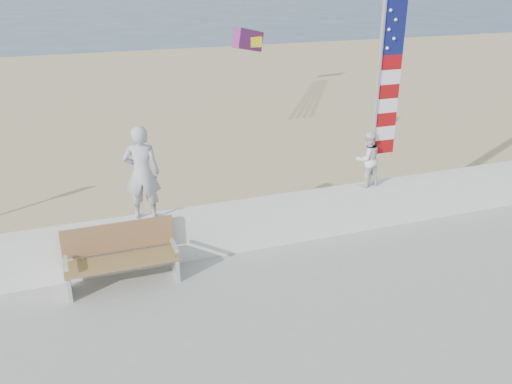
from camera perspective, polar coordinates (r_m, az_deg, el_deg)
The scene contains 8 objects.
ground at distance 8.65m, azimuth 2.89°, elevation -12.86°, with size 220.00×220.00×0.00m, color #314963.
sand at distance 16.48m, azimuth -9.24°, elevation 4.80°, with size 90.00×40.00×0.08m, color tan.
seawall at distance 9.94m, azimuth -1.48°, elevation -3.57°, with size 30.00×0.35×0.90m, color silver.
adult at distance 9.09m, azimuth -11.92°, elevation 1.98°, with size 0.59×0.39×1.61m, color #A5A5AB.
child at distance 10.56m, azimuth 11.62°, elevation 3.41°, with size 0.53×0.41×1.08m, color white.
bench at distance 9.12m, azimuth -14.02°, elevation -6.43°, with size 1.80×0.57×1.00m.
flag at distance 10.32m, azimuth 13.28°, elevation 10.74°, with size 0.50×0.08×3.50m.
parafoil_kite at distance 13.01m, azimuth -0.76°, elevation 15.71°, with size 0.89×0.64×0.61m.
Camera 1 is at (-2.79, -6.46, 5.03)m, focal length 38.00 mm.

